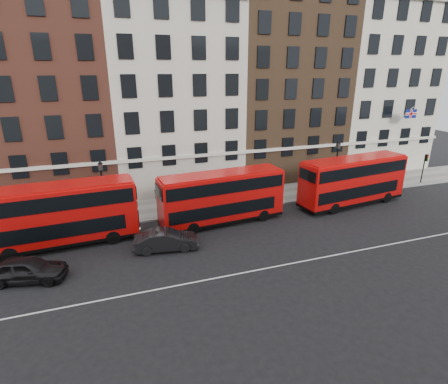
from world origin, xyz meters
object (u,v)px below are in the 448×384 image
object	(u,v)px
car_front	(166,240)
traffic_light	(425,163)
bus_d	(353,180)
car_rear	(27,269)
bus_c	(222,196)
bus_b	(56,214)

from	to	relation	value
car_front	traffic_light	world-z (taller)	traffic_light
bus_d	car_front	world-z (taller)	bus_d
car_rear	bus_c	bearing A→B (deg)	-58.88
bus_c	traffic_light	distance (m)	24.77
bus_b	bus_d	distance (m)	25.40
bus_d	bus_c	bearing A→B (deg)	173.28
bus_d	car_rear	world-z (taller)	bus_d
bus_d	traffic_light	size ratio (longest dim) A/B	3.39
bus_b	car_rear	xyz separation A→B (m)	(-1.50, -4.25, -1.69)
bus_d	car_rear	size ratio (longest dim) A/B	2.40
car_front	traffic_light	bearing A→B (deg)	-70.89
bus_d	traffic_light	xyz separation A→B (m)	(11.66, 2.59, -0.00)
bus_c	car_front	world-z (taller)	bus_c
car_rear	car_front	bearing A→B (deg)	-68.51
bus_d	bus_b	bearing A→B (deg)	173.28
car_front	car_rear	bearing A→B (deg)	105.61
traffic_light	car_front	bearing A→B (deg)	-169.15
bus_b	traffic_light	distance (m)	37.15
car_front	traffic_light	size ratio (longest dim) A/B	1.38
bus_c	car_rear	distance (m)	14.65
car_front	bus_b	bearing A→B (deg)	74.76
car_rear	car_front	xyz separation A→B (m)	(8.70, 1.12, -0.04)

